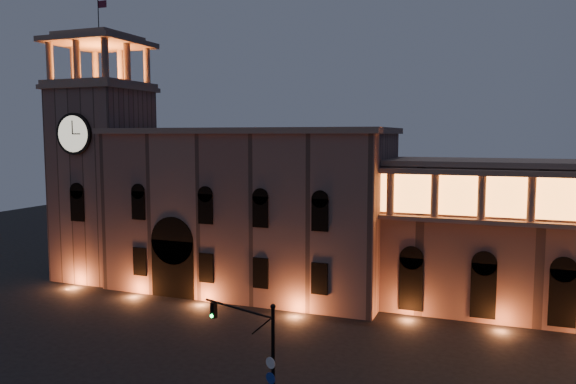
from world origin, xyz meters
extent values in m
plane|color=black|center=(0.00, 0.00, 0.00)|extent=(160.00, 160.00, 0.00)
cube|color=#7D5C52|center=(-2.00, 22.00, 8.50)|extent=(30.00, 12.00, 17.00)
cube|color=#8C6F60|center=(-2.00, 22.00, 17.30)|extent=(30.80, 12.80, 0.60)
cube|color=black|center=(-8.00, 16.60, 3.00)|extent=(5.00, 1.40, 6.00)
cylinder|color=black|center=(-8.00, 16.60, 6.00)|extent=(5.00, 1.40, 5.00)
cube|color=orange|center=(-8.00, 16.40, 2.80)|extent=(4.20, 0.20, 5.00)
cube|color=#7D5C52|center=(-20.50, 21.00, 11.00)|extent=(9.00, 9.00, 22.00)
cube|color=#8C6F60|center=(-20.50, 21.00, 22.25)|extent=(9.80, 9.80, 0.50)
cylinder|color=black|center=(-20.50, 16.32, 17.00)|extent=(4.60, 0.35, 4.60)
cylinder|color=beige|center=(-20.50, 16.18, 17.00)|extent=(4.00, 0.12, 4.00)
cube|color=#8C6F60|center=(-20.50, 21.00, 22.75)|extent=(9.40, 9.40, 0.50)
cube|color=orange|center=(-20.50, 21.00, 23.05)|extent=(6.80, 6.80, 0.15)
cylinder|color=#8C6F60|center=(-24.30, 17.20, 25.10)|extent=(0.76, 0.76, 4.20)
cylinder|color=#8C6F60|center=(-20.50, 17.20, 25.10)|extent=(0.76, 0.76, 4.20)
cylinder|color=#8C6F60|center=(-16.70, 17.20, 25.10)|extent=(0.76, 0.76, 4.20)
cylinder|color=#8C6F60|center=(-24.30, 24.80, 25.10)|extent=(0.76, 0.76, 4.20)
cylinder|color=#8C6F60|center=(-20.50, 24.80, 25.10)|extent=(0.76, 0.76, 4.20)
cylinder|color=#8C6F60|center=(-16.70, 24.80, 25.10)|extent=(0.76, 0.76, 4.20)
cylinder|color=#8C6F60|center=(-24.30, 21.00, 25.10)|extent=(0.76, 0.76, 4.20)
cylinder|color=#8C6F60|center=(-16.70, 21.00, 25.10)|extent=(0.76, 0.76, 4.20)
cube|color=#8C6F60|center=(-20.50, 21.00, 27.50)|extent=(9.80, 9.80, 0.60)
cube|color=#8C6F60|center=(-20.50, 21.00, 28.10)|extent=(7.50, 7.50, 0.60)
cylinder|color=black|center=(-20.50, 21.00, 30.40)|extent=(0.10, 0.10, 4.00)
plane|color=#55182B|center=(-19.90, 21.00, 31.80)|extent=(1.20, 0.00, 1.20)
cylinder|color=#8C6F60|center=(14.00, 18.50, 11.50)|extent=(0.70, 0.70, 4.00)
cylinder|color=#8C6F60|center=(18.00, 18.50, 11.50)|extent=(0.70, 0.70, 4.00)
cylinder|color=#8C6F60|center=(22.00, 18.50, 11.50)|extent=(0.70, 0.70, 4.00)
cylinder|color=#8C6F60|center=(26.00, 18.50, 11.50)|extent=(0.70, 0.70, 4.00)
cylinder|color=black|center=(12.31, -5.81, 3.77)|extent=(0.22, 0.22, 7.54)
sphere|color=black|center=(12.31, -5.81, 7.64)|extent=(0.30, 0.30, 0.30)
cylinder|color=black|center=(9.77, -4.92, 7.00)|extent=(5.12, 1.90, 0.13)
cube|color=black|center=(7.84, -4.25, 6.46)|extent=(0.40, 0.39, 0.92)
cylinder|color=#0CE53F|center=(7.78, -4.41, 6.16)|extent=(0.21, 0.15, 0.19)
cylinder|color=silver|center=(12.21, -5.94, 4.52)|extent=(0.62, 0.25, 0.65)
cylinder|color=navy|center=(12.21, -5.94, 3.66)|extent=(0.62, 0.25, 0.65)
camera|label=1|loc=(23.61, -33.02, 16.83)|focal=35.00mm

